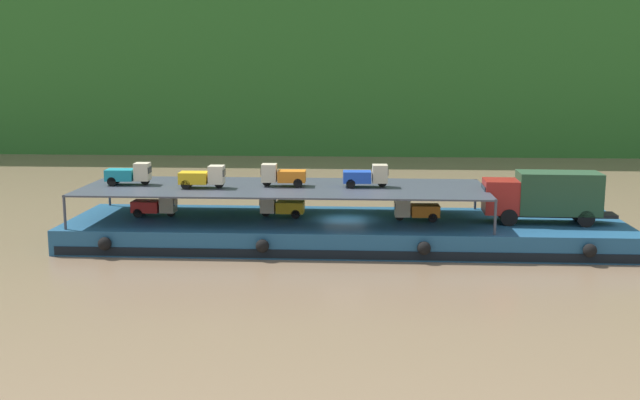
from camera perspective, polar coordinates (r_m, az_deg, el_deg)
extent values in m
plane|color=#7F664C|center=(47.02, 1.88, -3.26)|extent=(400.00, 400.00, 0.00)
cube|color=navy|center=(46.86, 1.89, -2.37)|extent=(33.94, 8.70, 1.50)
cube|color=black|center=(42.70, 1.73, -4.15)|extent=(33.26, 0.06, 0.50)
sphere|color=black|center=(44.86, -15.91, -3.19)|extent=(0.76, 0.76, 0.76)
sphere|color=black|center=(42.74, -4.36, -3.47)|extent=(0.76, 0.76, 0.76)
sphere|color=black|center=(42.49, 7.85, -3.62)|extent=(0.76, 0.76, 0.76)
sphere|color=black|center=(44.14, 19.66, -3.61)|extent=(0.76, 0.76, 0.76)
cube|color=maroon|center=(46.84, 13.43, 0.28)|extent=(2.06, 2.24, 2.00)
cube|color=#192833|center=(46.65, 12.20, 0.73)|extent=(0.11, 1.84, 0.60)
cube|color=#234228|center=(47.42, 17.51, 0.51)|extent=(4.87, 2.44, 2.50)
cube|color=black|center=(47.64, 17.43, -1.03)|extent=(6.84, 1.58, 0.20)
cylinder|color=black|center=(48.08, 13.68, -0.81)|extent=(1.01, 0.31, 1.00)
cylinder|color=black|center=(46.12, 14.05, -1.28)|extent=(1.01, 0.31, 1.00)
cylinder|color=black|center=(48.94, 18.83, -0.88)|extent=(1.01, 0.31, 1.00)
cylinder|color=black|center=(47.02, 19.40, -1.34)|extent=(1.01, 0.31, 1.00)
cylinder|color=#383D47|center=(50.84, 11.63, 0.42)|extent=(0.16, 0.16, 2.00)
cylinder|color=#383D47|center=(43.32, 13.06, -1.29)|extent=(0.16, 0.16, 2.00)
cylinder|color=#383D47|center=(53.19, -15.58, 0.68)|extent=(0.16, 0.16, 2.00)
cylinder|color=#383D47|center=(46.06, -18.68, -0.90)|extent=(0.16, 0.16, 2.00)
cube|color=#383D47|center=(46.60, -2.77, 0.94)|extent=(24.74, 7.90, 0.10)
cube|color=red|center=(48.84, -12.93, -0.46)|extent=(1.74, 1.25, 0.70)
cube|color=#C6B793|center=(48.39, -11.37, -0.26)|extent=(0.93, 1.03, 1.10)
cube|color=#19232D|center=(48.24, -10.84, -0.14)|extent=(0.07, 0.85, 0.38)
cylinder|color=black|center=(48.45, -11.17, -0.90)|extent=(0.56, 0.16, 0.56)
cylinder|color=black|center=(48.54, -13.56, -0.97)|extent=(0.56, 0.16, 0.56)
cylinder|color=black|center=(49.52, -13.17, -0.74)|extent=(0.56, 0.16, 0.56)
cube|color=gold|center=(47.37, -2.25, -0.53)|extent=(1.73, 1.25, 0.70)
cube|color=beige|center=(47.53, -3.93, -0.27)|extent=(0.93, 1.02, 1.10)
cube|color=#19232D|center=(47.58, -4.49, -0.13)|extent=(0.06, 0.85, 0.38)
cylinder|color=black|center=(47.65, -4.10, -0.91)|extent=(0.56, 0.16, 0.56)
cylinder|color=black|center=(47.90, -1.70, -0.83)|extent=(0.56, 0.16, 0.56)
cylinder|color=black|center=(46.87, -1.85, -1.08)|extent=(0.56, 0.16, 0.56)
cube|color=orange|center=(46.64, 7.93, -0.79)|extent=(1.74, 1.25, 0.70)
cube|color=#C6B793|center=(46.47, 6.22, -0.54)|extent=(0.93, 1.03, 1.10)
cube|color=#19232D|center=(46.42, 5.64, -0.40)|extent=(0.07, 0.85, 0.38)
cylinder|color=black|center=(46.57, 6.02, -1.20)|extent=(0.56, 0.16, 0.56)
cylinder|color=black|center=(47.27, 8.33, -1.08)|extent=(0.56, 0.16, 0.56)
cylinder|color=black|center=(46.24, 8.48, -1.34)|extent=(0.56, 0.16, 0.56)
cube|color=teal|center=(48.90, -14.82, 1.85)|extent=(1.75, 1.27, 0.70)
cube|color=beige|center=(48.50, -13.23, 2.09)|extent=(0.94, 1.03, 1.10)
cube|color=#19232D|center=(48.38, -12.70, 2.22)|extent=(0.07, 0.85, 0.38)
cylinder|color=black|center=(48.54, -13.04, 1.45)|extent=(0.57, 0.16, 0.56)
cylinder|color=black|center=(48.55, -15.42, 1.35)|extent=(0.57, 0.16, 0.56)
cylinder|color=black|center=(49.56, -15.08, 1.53)|extent=(0.57, 0.16, 0.56)
cube|color=gold|center=(46.66, -9.49, 1.67)|extent=(1.72, 1.23, 0.70)
cube|color=beige|center=(46.36, -7.80, 1.91)|extent=(0.92, 1.01, 1.10)
cube|color=#19232D|center=(46.26, -7.23, 2.04)|extent=(0.05, 0.85, 0.38)
cylinder|color=black|center=(46.41, -7.60, 1.23)|extent=(0.56, 0.15, 0.56)
cylinder|color=black|center=(46.28, -10.09, 1.14)|extent=(0.56, 0.15, 0.56)
cylinder|color=black|center=(47.30, -9.82, 1.34)|extent=(0.56, 0.15, 0.56)
cube|color=orange|center=(46.71, -2.13, 1.81)|extent=(1.73, 1.25, 0.70)
cube|color=beige|center=(46.79, -3.84, 2.05)|extent=(0.93, 1.03, 1.10)
cube|color=#19232D|center=(46.82, -4.42, 2.19)|extent=(0.07, 0.85, 0.38)
cylinder|color=black|center=(46.89, -4.02, 1.39)|extent=(0.56, 0.16, 0.56)
cylinder|color=black|center=(47.26, -1.60, 1.48)|extent=(0.56, 0.16, 0.56)
cylinder|color=black|center=(46.21, -1.68, 1.28)|extent=(0.56, 0.16, 0.56)
cube|color=#1E47B7|center=(46.45, 2.81, 1.75)|extent=(1.75, 1.27, 0.70)
cube|color=#C6B793|center=(46.49, 4.53, 1.99)|extent=(0.94, 1.04, 1.10)
cube|color=#19232D|center=(46.51, 5.11, 2.12)|extent=(0.08, 0.85, 0.38)
cylinder|color=black|center=(46.58, 4.71, 1.32)|extent=(0.57, 0.16, 0.56)
cylinder|color=black|center=(45.97, 2.33, 1.23)|extent=(0.57, 0.16, 0.56)
cylinder|color=black|center=(47.01, 2.29, 1.43)|extent=(0.57, 0.16, 0.56)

